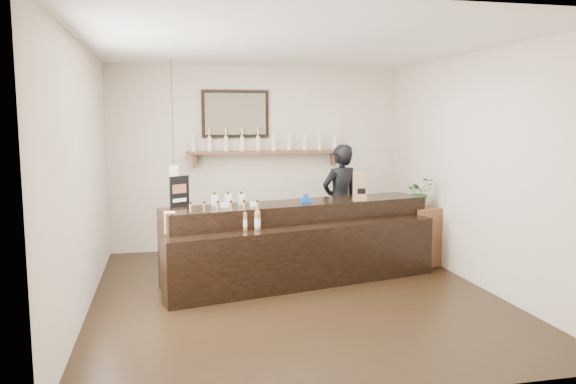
# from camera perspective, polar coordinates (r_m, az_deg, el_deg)

# --- Properties ---
(ground) EXTENTS (5.00, 5.00, 0.00)m
(ground) POSITION_cam_1_polar(r_m,az_deg,el_deg) (6.56, 0.64, -10.36)
(ground) COLOR black
(ground) RESTS_ON ground
(room_shell) EXTENTS (5.00, 5.00, 5.00)m
(room_shell) POSITION_cam_1_polar(r_m,az_deg,el_deg) (6.25, 0.66, 4.66)
(room_shell) COLOR beige
(room_shell) RESTS_ON ground
(back_wall_decor) EXTENTS (2.66, 0.96, 1.69)m
(back_wall_decor) POSITION_cam_1_polar(r_m,az_deg,el_deg) (8.56, -3.99, 5.78)
(back_wall_decor) COLOR brown
(back_wall_decor) RESTS_ON ground
(counter) EXTENTS (3.51, 1.67, 1.13)m
(counter) POSITION_cam_1_polar(r_m,az_deg,el_deg) (7.03, 1.34, -5.32)
(counter) COLOR black
(counter) RESTS_ON ground
(promo_sign) EXTENTS (0.23, 0.15, 0.37)m
(promo_sign) POSITION_cam_1_polar(r_m,az_deg,el_deg) (6.80, -10.97, 0.07)
(promo_sign) COLOR black
(promo_sign) RESTS_ON counter
(paper_bag) EXTENTS (0.19, 0.16, 0.36)m
(paper_bag) POSITION_cam_1_polar(r_m,az_deg,el_deg) (7.23, 7.31, 0.55)
(paper_bag) COLOR #A3734E
(paper_bag) RESTS_ON counter
(tape_dispenser) EXTENTS (0.14, 0.07, 0.11)m
(tape_dispenser) POSITION_cam_1_polar(r_m,az_deg,el_deg) (7.02, 1.82, -0.73)
(tape_dispenser) COLOR #16509E
(tape_dispenser) RESTS_ON counter
(side_cabinet) EXTENTS (0.54, 0.64, 0.80)m
(side_cabinet) POSITION_cam_1_polar(r_m,az_deg,el_deg) (8.02, 13.09, -4.30)
(side_cabinet) COLOR brown
(side_cabinet) RESTS_ON ground
(potted_plant) EXTENTS (0.41, 0.37, 0.41)m
(potted_plant) POSITION_cam_1_polar(r_m,az_deg,el_deg) (7.92, 13.21, -0.02)
(potted_plant) COLOR #285F26
(potted_plant) RESTS_ON side_cabinet
(shopkeeper) EXTENTS (0.79, 0.65, 1.86)m
(shopkeeper) POSITION_cam_1_polar(r_m,az_deg,el_deg) (8.09, 5.32, -0.23)
(shopkeeper) COLOR black
(shopkeeper) RESTS_ON ground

